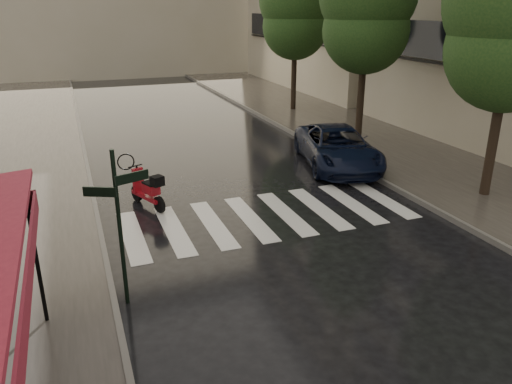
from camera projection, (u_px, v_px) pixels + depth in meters
sidewalk_far at (373, 139)px, 21.40m from camera, size 5.50×60.00×0.12m
curb_near at (88, 168)px, 17.52m from camera, size 0.12×60.00×0.16m
curb_far at (314, 145)px, 20.47m from camera, size 0.12×60.00×0.16m
crosswalk at (268, 215)px, 13.76m from camera, size 7.85×3.20×0.01m
signpost at (119, 216)px, 9.11m from camera, size 1.17×0.29×3.10m
tree_mid at (368, 1)px, 19.20m from camera, size 3.80×3.80×8.34m
tree_far at (296, 5)px, 25.45m from camera, size 3.80×3.80×8.16m
scooter at (148, 190)px, 14.17m from camera, size 0.85×1.60×1.11m
parked_car at (337, 147)px, 17.79m from camera, size 3.45×5.42×1.39m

